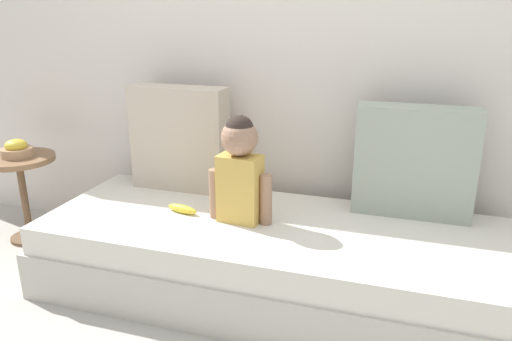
{
  "coord_description": "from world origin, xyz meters",
  "views": [
    {
      "loc": [
        0.57,
        -2.0,
        1.31
      ],
      "look_at": [
        -0.07,
        0.0,
        0.62
      ],
      "focal_mm": 34.35,
      "sensor_mm": 36.0,
      "label": 1
    }
  ],
  "objects_px": {
    "throw_pillow_right": "(414,162)",
    "side_table": "(21,176)",
    "banana": "(182,209)",
    "fruit_bowl": "(17,149)",
    "throw_pillow_left": "(180,138)",
    "toddler": "(240,167)",
    "couch": "(271,259)"
  },
  "relations": [
    {
      "from": "throw_pillow_left",
      "to": "fruit_bowl",
      "type": "height_order",
      "value": "throw_pillow_left"
    },
    {
      "from": "throw_pillow_right",
      "to": "couch",
      "type": "bearing_deg",
      "value": -152.51
    },
    {
      "from": "banana",
      "to": "fruit_bowl",
      "type": "bearing_deg",
      "value": 172.92
    },
    {
      "from": "couch",
      "to": "fruit_bowl",
      "type": "bearing_deg",
      "value": 175.5
    },
    {
      "from": "couch",
      "to": "throw_pillow_left",
      "type": "xyz_separation_m",
      "value": [
        -0.61,
        0.32,
        0.46
      ]
    },
    {
      "from": "throw_pillow_right",
      "to": "toddler",
      "type": "relative_size",
      "value": 1.09
    },
    {
      "from": "banana",
      "to": "side_table",
      "type": "bearing_deg",
      "value": 172.92
    },
    {
      "from": "banana",
      "to": "side_table",
      "type": "xyz_separation_m",
      "value": [
        -1.09,
        0.14,
        0.01
      ]
    },
    {
      "from": "banana",
      "to": "fruit_bowl",
      "type": "distance_m",
      "value": 1.11
    },
    {
      "from": "throw_pillow_right",
      "to": "side_table",
      "type": "bearing_deg",
      "value": -174.79
    },
    {
      "from": "banana",
      "to": "fruit_bowl",
      "type": "relative_size",
      "value": 0.99
    },
    {
      "from": "couch",
      "to": "fruit_bowl",
      "type": "xyz_separation_m",
      "value": [
        -1.53,
        0.12,
        0.38
      ]
    },
    {
      "from": "throw_pillow_right",
      "to": "side_table",
      "type": "xyz_separation_m",
      "value": [
        -2.14,
        -0.2,
        -0.23
      ]
    },
    {
      "from": "couch",
      "to": "fruit_bowl",
      "type": "relative_size",
      "value": 12.86
    },
    {
      "from": "throw_pillow_right",
      "to": "banana",
      "type": "xyz_separation_m",
      "value": [
        -1.05,
        -0.33,
        -0.24
      ]
    },
    {
      "from": "banana",
      "to": "fruit_bowl",
      "type": "height_order",
      "value": "fruit_bowl"
    },
    {
      "from": "throw_pillow_left",
      "to": "throw_pillow_right",
      "type": "height_order",
      "value": "throw_pillow_left"
    },
    {
      "from": "couch",
      "to": "throw_pillow_left",
      "type": "bearing_deg",
      "value": 152.51
    },
    {
      "from": "couch",
      "to": "banana",
      "type": "bearing_deg",
      "value": -178.12
    },
    {
      "from": "toddler",
      "to": "banana",
      "type": "relative_size",
      "value": 2.96
    },
    {
      "from": "throw_pillow_left",
      "to": "toddler",
      "type": "relative_size",
      "value": 1.11
    },
    {
      "from": "banana",
      "to": "throw_pillow_left",
      "type": "bearing_deg",
      "value": 116.1
    },
    {
      "from": "toddler",
      "to": "side_table",
      "type": "height_order",
      "value": "toddler"
    },
    {
      "from": "toddler",
      "to": "banana",
      "type": "xyz_separation_m",
      "value": [
        -0.3,
        -0.0,
        -0.24
      ]
    },
    {
      "from": "toddler",
      "to": "fruit_bowl",
      "type": "relative_size",
      "value": 2.93
    },
    {
      "from": "throw_pillow_left",
      "to": "couch",
      "type": "bearing_deg",
      "value": -27.49
    },
    {
      "from": "throw_pillow_left",
      "to": "side_table",
      "type": "distance_m",
      "value": 0.98
    },
    {
      "from": "couch",
      "to": "banana",
      "type": "xyz_separation_m",
      "value": [
        -0.45,
        -0.01,
        0.21
      ]
    },
    {
      "from": "toddler",
      "to": "side_table",
      "type": "distance_m",
      "value": 1.41
    },
    {
      "from": "couch",
      "to": "banana",
      "type": "distance_m",
      "value": 0.49
    },
    {
      "from": "throw_pillow_right",
      "to": "toddler",
      "type": "bearing_deg",
      "value": -156.58
    },
    {
      "from": "fruit_bowl",
      "to": "side_table",
      "type": "bearing_deg",
      "value": 0.0
    }
  ]
}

